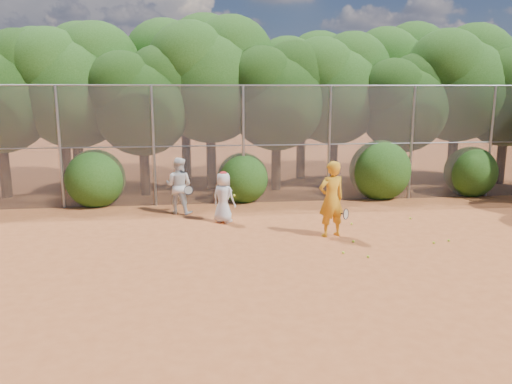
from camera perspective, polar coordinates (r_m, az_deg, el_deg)
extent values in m
plane|color=#AD5427|center=(11.81, 6.38, -7.56)|extent=(80.00, 80.00, 0.00)
cylinder|color=gray|center=(17.48, -21.50, 4.71)|extent=(0.09, 0.09, 4.00)
cylinder|color=gray|center=(16.99, -11.62, 5.10)|extent=(0.09, 0.09, 4.00)
cylinder|color=gray|center=(17.02, -1.46, 5.34)|extent=(0.09, 0.09, 4.00)
cylinder|color=gray|center=(17.57, 8.36, 5.42)|extent=(0.09, 0.09, 4.00)
cylinder|color=gray|center=(18.59, 17.36, 5.36)|extent=(0.09, 0.09, 4.00)
cylinder|color=gray|center=(20.01, 25.24, 5.19)|extent=(0.09, 0.09, 4.00)
cylinder|color=gray|center=(17.04, 1.92, 12.09)|extent=(20.00, 0.05, 0.05)
cylinder|color=gray|center=(17.14, 1.88, 5.39)|extent=(20.00, 0.04, 0.04)
cube|color=slate|center=(17.14, 1.88, 5.39)|extent=(20.00, 0.02, 4.00)
cylinder|color=black|center=(20.22, -26.84, 2.78)|extent=(0.38, 0.38, 2.38)
sphere|color=black|center=(20.16, -25.26, 12.29)|extent=(3.05, 3.05, 3.05)
cylinder|color=black|center=(19.99, -19.61, 3.48)|extent=(0.38, 0.38, 2.52)
sphere|color=#1E4611|center=(19.81, -20.11, 10.56)|extent=(4.03, 4.03, 4.03)
sphere|color=#1E4611|center=(20.07, -17.75, 13.60)|extent=(3.23, 3.23, 3.23)
sphere|color=#1E4611|center=(19.70, -22.52, 12.73)|extent=(3.02, 3.02, 3.02)
cylinder|color=black|center=(18.93, -12.61, 2.91)|extent=(0.36, 0.36, 2.17)
sphere|color=black|center=(18.73, -12.91, 9.35)|extent=(3.47, 3.47, 3.47)
sphere|color=black|center=(19.02, -10.80, 12.09)|extent=(2.78, 2.78, 2.78)
sphere|color=black|center=(18.53, -14.99, 11.38)|extent=(2.60, 2.60, 2.60)
cylinder|color=black|center=(19.81, -5.15, 4.24)|extent=(0.39, 0.39, 2.66)
sphere|color=#1E4611|center=(19.64, -5.29, 11.81)|extent=(4.26, 4.26, 4.26)
sphere|color=#1E4611|center=(20.15, -2.88, 14.86)|extent=(3.40, 3.40, 3.40)
sphere|color=#1E4611|center=(19.33, -7.58, 14.28)|extent=(3.19, 3.19, 3.19)
cylinder|color=black|center=(19.49, 2.31, 3.59)|extent=(0.37, 0.37, 2.27)
sphere|color=black|center=(19.30, 2.36, 10.16)|extent=(3.64, 3.64, 3.64)
sphere|color=black|center=(19.79, 4.34, 12.81)|extent=(2.91, 2.91, 2.91)
sphere|color=black|center=(18.93, 0.57, 12.34)|extent=(2.73, 2.73, 2.73)
cylinder|color=black|center=(20.79, 8.78, 4.22)|extent=(0.38, 0.38, 2.45)
sphere|color=#1E4611|center=(20.63, 8.99, 10.84)|extent=(3.92, 3.92, 3.92)
sphere|color=#1E4611|center=(21.24, 10.87, 13.44)|extent=(3.14, 3.14, 3.14)
sphere|color=#1E4611|center=(20.17, 7.37, 13.10)|extent=(2.94, 2.94, 2.94)
cylinder|color=black|center=(20.72, 16.20, 3.37)|extent=(0.36, 0.36, 2.10)
sphere|color=black|center=(20.54, 16.53, 9.06)|extent=(3.36, 3.36, 3.36)
sphere|color=black|center=(21.11, 18.00, 11.32)|extent=(2.69, 2.69, 2.69)
sphere|color=black|center=(20.07, 15.36, 11.00)|extent=(2.52, 2.52, 2.52)
cylinder|color=black|center=(22.32, 21.56, 4.22)|extent=(0.39, 0.39, 2.59)
sphere|color=#1E4611|center=(22.17, 22.05, 10.73)|extent=(4.14, 4.14, 4.14)
sphere|color=#1E4611|center=(22.95, 23.60, 13.21)|extent=(3.32, 3.32, 3.32)
sphere|color=#1E4611|center=(21.56, 20.90, 13.02)|extent=(3.11, 3.11, 3.11)
cylinder|color=black|center=(23.10, 26.25, 3.71)|extent=(0.37, 0.37, 2.31)
sphere|color=black|center=(22.95, 26.77, 9.31)|extent=(3.70, 3.70, 3.70)
sphere|color=black|center=(22.36, 25.93, 11.25)|extent=(2.77, 2.77, 2.77)
cylinder|color=black|center=(22.43, -20.89, 4.35)|extent=(0.39, 0.39, 2.62)
sphere|color=#1E4611|center=(22.28, -21.37, 10.92)|extent=(4.20, 4.20, 4.20)
sphere|color=#1E4611|center=(22.53, -19.18, 13.74)|extent=(3.36, 3.36, 3.36)
sphere|color=#1E4611|center=(22.18, -23.62, 12.92)|extent=(3.15, 3.15, 3.15)
cylinder|color=black|center=(21.98, -7.97, 5.10)|extent=(0.40, 0.40, 2.80)
sphere|color=#1E4611|center=(21.84, -8.18, 12.26)|extent=(4.48, 4.48, 4.48)
sphere|color=#1E4611|center=(22.33, -5.87, 15.18)|extent=(3.58, 3.58, 3.58)
sphere|color=#1E4611|center=(21.56, -10.42, 14.59)|extent=(3.36, 3.36, 3.36)
cylinder|color=black|center=(22.09, 5.15, 4.83)|extent=(0.38, 0.38, 2.52)
sphere|color=#1E4611|center=(21.93, 5.27, 11.25)|extent=(4.03, 4.03, 4.03)
sphere|color=#1E4611|center=(22.53, 7.16, 13.78)|extent=(3.23, 3.23, 3.23)
sphere|color=#1E4611|center=(21.51, 3.60, 13.41)|extent=(3.02, 3.02, 3.02)
cylinder|color=black|center=(23.99, 15.45, 5.25)|extent=(0.40, 0.40, 2.73)
sphere|color=#1E4611|center=(23.86, 15.81, 11.64)|extent=(4.37, 4.37, 4.37)
sphere|color=#1E4611|center=(24.64, 17.48, 14.08)|extent=(3.49, 3.49, 3.49)
sphere|color=#1E4611|center=(23.30, 14.46, 13.87)|extent=(3.28, 3.28, 3.28)
sphere|color=#1E4611|center=(17.69, -17.89, 1.75)|extent=(2.00, 2.00, 2.00)
sphere|color=#1E4611|center=(17.47, -1.54, 1.86)|extent=(1.80, 1.80, 1.80)
sphere|color=#1E4611|center=(18.59, 14.00, 2.74)|extent=(2.20, 2.20, 2.20)
sphere|color=#1E4611|center=(20.13, 23.32, 2.36)|extent=(1.90, 1.90, 1.90)
imported|color=orange|center=(13.36, 8.61, -0.80)|extent=(0.85, 0.67, 2.04)
torus|color=black|center=(13.36, 10.24, -2.49)|extent=(0.24, 0.25, 0.30)
cylinder|color=black|center=(13.45, 9.40, -2.43)|extent=(0.23, 0.22, 0.05)
imported|color=silver|center=(14.70, -3.73, -0.62)|extent=(0.87, 0.82, 1.50)
ellipsoid|color=red|center=(14.57, -3.77, 2.12)|extent=(0.22, 0.22, 0.13)
sphere|color=#BED727|center=(14.51, -2.51, -0.38)|extent=(0.07, 0.07, 0.07)
imported|color=silver|center=(15.90, -8.80, 0.72)|extent=(1.06, 0.96, 1.79)
torus|color=black|center=(15.61, -7.72, 0.20)|extent=(0.32, 0.19, 0.29)
cylinder|color=black|center=(15.83, -7.57, 0.06)|extent=(0.08, 0.27, 0.13)
sphere|color=#BED727|center=(13.15, 11.07, -5.54)|extent=(0.07, 0.07, 0.07)
sphere|color=#BED727|center=(14.80, 10.87, -3.58)|extent=(0.07, 0.07, 0.07)
sphere|color=#BED727|center=(12.22, 9.94, -6.83)|extent=(0.07, 0.07, 0.07)
sphere|color=#BED727|center=(13.90, 21.16, -5.18)|extent=(0.07, 0.07, 0.07)
sphere|color=#BED727|center=(12.05, 12.68, -7.21)|extent=(0.07, 0.07, 0.07)
sphere|color=#BED727|center=(15.86, 17.22, -2.88)|extent=(0.07, 0.07, 0.07)
sphere|color=#BED727|center=(13.57, 19.64, -5.47)|extent=(0.07, 0.07, 0.07)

